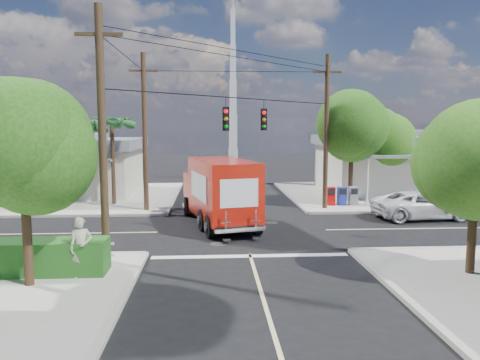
{
  "coord_description": "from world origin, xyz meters",
  "views": [
    {
      "loc": [
        -1.47,
        -21.61,
        4.93
      ],
      "look_at": [
        0.0,
        2.0,
        2.2
      ],
      "focal_mm": 35.0,
      "sensor_mm": 36.0,
      "label": 1
    }
  ],
  "objects": [
    {
      "name": "vending_boxes",
      "position": [
        6.5,
        6.2,
        0.69
      ],
      "size": [
        1.9,
        0.5,
        1.1
      ],
      "color": "#AA0907",
      "rests_on": "sidewalk_ne"
    },
    {
      "name": "sidewalk_ne",
      "position": [
        10.88,
        10.88,
        0.07
      ],
      "size": [
        14.12,
        14.12,
        0.14
      ],
      "color": "#A7A297",
      "rests_on": "ground"
    },
    {
      "name": "delivery_truck",
      "position": [
        -1.07,
        1.47,
        1.68
      ],
      "size": [
        3.94,
        7.95,
        3.31
      ],
      "color": "black",
      "rests_on": "ground"
    },
    {
      "name": "hedge_sw",
      "position": [
        -8.0,
        -6.4,
        0.69
      ],
      "size": [
        6.2,
        1.2,
        1.1
      ],
      "primitive_type": "cube",
      "color": "#224E1C",
      "rests_on": "sidewalk_sw"
    },
    {
      "name": "palm_nw_back",
      "position": [
        -9.5,
        9.0,
        4.67
      ],
      "size": [
        3.01,
        3.08,
        5.19
      ],
      "color": "#422D1C",
      "rests_on": "sidewalk_nw"
    },
    {
      "name": "tree_sw_front",
      "position": [
        -6.99,
        -7.54,
        4.33
      ],
      "size": [
        3.88,
        3.78,
        6.03
      ],
      "color": "#422D1C",
      "rests_on": "sidewalk_sw"
    },
    {
      "name": "radio_tower",
      "position": [
        0.5,
        20.0,
        5.64
      ],
      "size": [
        0.8,
        0.8,
        17.0
      ],
      "color": "silver",
      "rests_on": "ground"
    },
    {
      "name": "road_markings",
      "position": [
        0.0,
        -1.47,
        0.01
      ],
      "size": [
        32.0,
        32.0,
        0.01
      ],
      "color": "beige",
      "rests_on": "ground"
    },
    {
      "name": "palm_nw_front",
      "position": [
        -7.5,
        7.5,
        5.04
      ],
      "size": [
        3.01,
        3.08,
        5.59
      ],
      "color": "#422D1C",
      "rests_on": "sidewalk_nw"
    },
    {
      "name": "building_nw",
      "position": [
        -12.0,
        12.46,
        2.22
      ],
      "size": [
        10.8,
        10.2,
        4.3
      ],
      "color": "beige",
      "rests_on": "sidewalk_nw"
    },
    {
      "name": "sidewalk_nw",
      "position": [
        -10.88,
        10.88,
        0.07
      ],
      "size": [
        14.12,
        14.12,
        0.14
      ],
      "color": "#A7A297",
      "rests_on": "ground"
    },
    {
      "name": "tree_se",
      "position": [
        7.01,
        -7.24,
        4.04
      ],
      "size": [
        3.67,
        3.54,
        5.62
      ],
      "color": "#422D1C",
      "rests_on": "sidewalk_se"
    },
    {
      "name": "tree_ne_front",
      "position": [
        7.21,
        6.76,
        4.77
      ],
      "size": [
        4.21,
        4.14,
        6.66
      ],
      "color": "#422D1C",
      "rests_on": "sidewalk_ne"
    },
    {
      "name": "pedestrian",
      "position": [
        -5.61,
        -6.85,
        1.1
      ],
      "size": [
        0.83,
        0.69,
        1.93
      ],
      "primitive_type": "imported",
      "rotation": [
        0.0,
        0.0,
        0.38
      ],
      "color": "#BBB8A0",
      "rests_on": "sidewalk_sw"
    },
    {
      "name": "building_ne",
      "position": [
        12.5,
        11.97,
        2.32
      ],
      "size": [
        11.8,
        10.2,
        4.5
      ],
      "color": "silver",
      "rests_on": "sidewalk_ne"
    },
    {
      "name": "tree_ne_back",
      "position": [
        9.81,
        8.96,
        4.19
      ],
      "size": [
        3.77,
        3.66,
        5.82
      ],
      "color": "#422D1C",
      "rests_on": "sidewalk_ne"
    },
    {
      "name": "parked_car",
      "position": [
        9.79,
        2.39,
        0.73
      ],
      "size": [
        5.48,
        2.89,
        1.47
      ],
      "primitive_type": "imported",
      "rotation": [
        0.0,
        0.0,
        1.66
      ],
      "color": "silver",
      "rests_on": "ground"
    },
    {
      "name": "utility_poles",
      "position": [
        -1.58,
        1.6,
        4.67
      ],
      "size": [
        12.0,
        10.68,
        9.0
      ],
      "color": "#473321",
      "rests_on": "ground"
    },
    {
      "name": "picket_fence",
      "position": [
        -7.8,
        -5.6,
        0.68
      ],
      "size": [
        5.94,
        0.06,
        1.0
      ],
      "color": "silver",
      "rests_on": "sidewalk_sw"
    },
    {
      "name": "ground",
      "position": [
        0.0,
        0.0,
        0.0
      ],
      "size": [
        120.0,
        120.0,
        0.0
      ],
      "primitive_type": "plane",
      "color": "black",
      "rests_on": "ground"
    }
  ]
}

